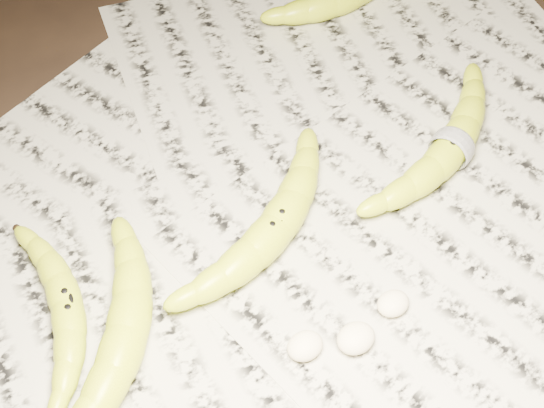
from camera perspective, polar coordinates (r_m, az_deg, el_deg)
ground at (r=0.77m, az=0.56°, el=-2.91°), size 3.00×3.00×0.00m
newspaper_patch at (r=0.79m, az=1.35°, el=0.08°), size 0.90×0.70×0.01m
banana_left_a at (r=0.73m, az=-15.25°, el=-7.41°), size 0.10×0.19×0.03m
banana_left_b at (r=0.70m, az=-10.98°, el=-9.51°), size 0.19×0.20×0.04m
banana_center at (r=0.75m, az=0.24°, el=-1.67°), size 0.23×0.15×0.04m
banana_taped at (r=0.84m, az=13.40°, el=4.26°), size 0.24×0.14×0.04m
measuring_tape at (r=0.84m, az=13.40°, el=4.26°), size 0.02×0.05×0.05m
flesh_chunk_a at (r=0.70m, az=6.36°, el=-9.86°), size 0.04×0.03×0.02m
flesh_chunk_b at (r=0.69m, az=2.51°, el=-10.48°), size 0.03×0.03×0.02m
flesh_chunk_c at (r=0.72m, az=9.14°, el=-7.25°), size 0.03×0.03×0.02m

